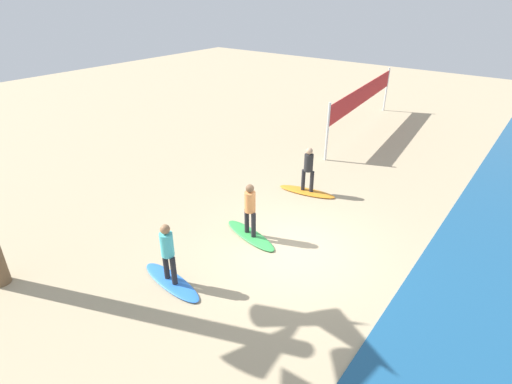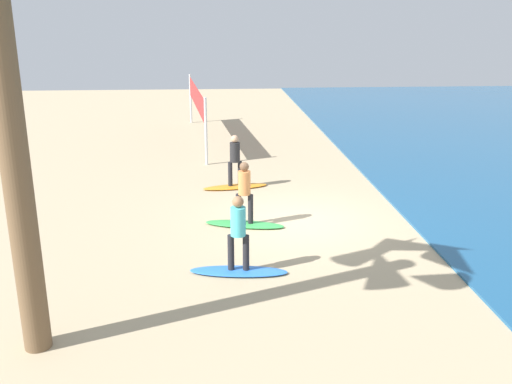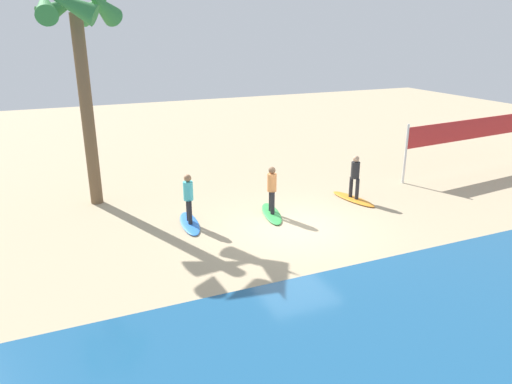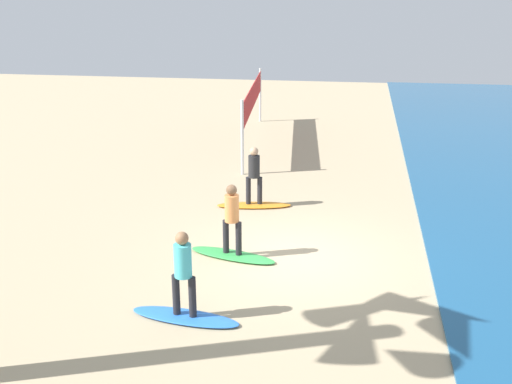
# 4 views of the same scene
# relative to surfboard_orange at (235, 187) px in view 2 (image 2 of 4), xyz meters

# --- Properties ---
(ground_plane) EXTENTS (60.00, 60.00, 0.00)m
(ground_plane) POSITION_rel_surfboard_orange_xyz_m (3.24, 1.51, -0.04)
(ground_plane) COLOR tan
(surfboard_orange) EXTENTS (0.95, 2.17, 0.09)m
(surfboard_orange) POSITION_rel_surfboard_orange_xyz_m (0.00, 0.00, 0.00)
(surfboard_orange) COLOR orange
(surfboard_orange) RESTS_ON ground
(surfer_orange) EXTENTS (0.32, 0.45, 1.64)m
(surfer_orange) POSITION_rel_surfboard_orange_xyz_m (0.00, 0.00, 0.99)
(surfer_orange) COLOR #232328
(surfer_orange) RESTS_ON surfboard_orange
(surfboard_green) EXTENTS (1.05, 2.17, 0.09)m
(surfboard_green) POSITION_rel_surfboard_orange_xyz_m (3.48, 0.13, 0.00)
(surfboard_green) COLOR green
(surfboard_green) RESTS_ON ground
(surfer_green) EXTENTS (0.32, 0.45, 1.64)m
(surfer_green) POSITION_rel_surfboard_orange_xyz_m (3.48, 0.13, 0.99)
(surfer_green) COLOR #232328
(surfer_green) RESTS_ON surfboard_green
(surfboard_blue) EXTENTS (0.80, 2.15, 0.09)m
(surfboard_blue) POSITION_rel_surfboard_orange_xyz_m (6.35, -0.15, 0.00)
(surfboard_blue) COLOR blue
(surfboard_blue) RESTS_ON ground
(surfer_blue) EXTENTS (0.32, 0.46, 1.64)m
(surfer_blue) POSITION_rel_surfboard_orange_xyz_m (6.35, -0.15, 0.99)
(surfer_blue) COLOR #232328
(surfer_blue) RESTS_ON surfboard_blue
(volleyball_net) EXTENTS (9.05, 1.03, 2.50)m
(volleyball_net) POSITION_rel_surfboard_orange_xyz_m (-7.61, -1.42, 1.74)
(volleyball_net) COLOR silver
(volleyball_net) RESTS_ON ground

